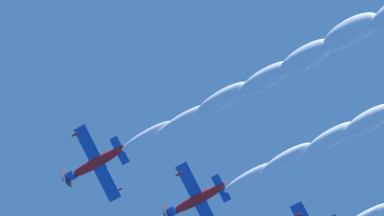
# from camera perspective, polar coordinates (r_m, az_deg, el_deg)

# --- Properties ---
(airplane_lead) EXTENTS (7.52, 7.41, 3.55)m
(airplane_lead) POSITION_cam_1_polar(r_m,az_deg,el_deg) (77.16, -8.01, -4.53)
(airplane_lead) COLOR red
(airplane_left_wingman) EXTENTS (7.53, 7.35, 3.87)m
(airplane_left_wingman) POSITION_cam_1_polar(r_m,az_deg,el_deg) (78.48, 0.26, -7.55)
(airplane_left_wingman) COLOR red
(smoke_trail_lead) EXTENTS (27.88, 31.09, 7.69)m
(smoke_trail_lead) POSITION_cam_1_polar(r_m,az_deg,el_deg) (71.01, 11.83, 5.25)
(smoke_trail_lead) COLOR white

